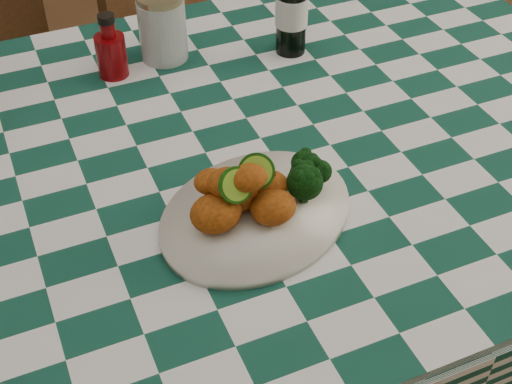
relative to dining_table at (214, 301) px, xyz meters
name	(u,v)px	position (x,y,z in m)	size (l,w,h in m)	color
dining_table	(214,301)	(0.00, 0.00, 0.00)	(1.66, 1.06, 0.79)	#114335
plate	(256,214)	(0.02, -0.18, 0.40)	(0.32, 0.25, 0.02)	silver
fried_chicken_pile	(247,190)	(0.00, -0.18, 0.46)	(0.15, 0.11, 0.09)	#B04F11
broccoli_side	(310,174)	(0.11, -0.17, 0.44)	(0.08, 0.08, 0.06)	black
ketchup_bottle	(110,46)	(-0.08, 0.30, 0.46)	(0.06, 0.06, 0.13)	#6D0508
mason_jar	(162,27)	(0.03, 0.32, 0.46)	(0.09, 0.09, 0.13)	#B2BCBA
beer_bottle	(292,0)	(0.28, 0.25, 0.51)	(0.06, 0.06, 0.23)	black
wooden_chair_right	(214,69)	(0.28, 0.73, 0.07)	(0.42, 0.44, 0.93)	#472814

